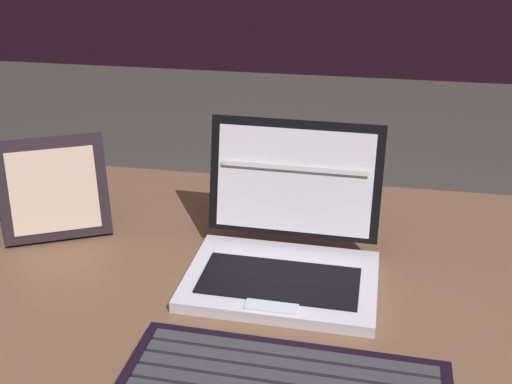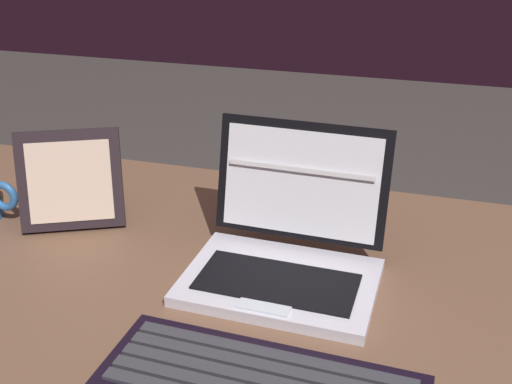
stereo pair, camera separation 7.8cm
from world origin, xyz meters
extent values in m
cube|color=brown|center=(0.00, 0.00, 0.72)|extent=(1.60, 0.81, 0.03)
cylinder|color=black|center=(-0.74, 0.34, 0.35)|extent=(0.06, 0.06, 0.70)
cube|color=silver|center=(-0.02, 0.06, 0.74)|extent=(0.26, 0.18, 0.02)
cube|color=black|center=(-0.02, 0.04, 0.75)|extent=(0.21, 0.10, 0.00)
cube|color=silver|center=(-0.02, -0.01, 0.75)|extent=(0.07, 0.03, 0.00)
cube|color=black|center=(-0.02, 0.16, 0.85)|extent=(0.25, 0.05, 0.16)
cube|color=white|center=(-0.02, 0.15, 0.85)|extent=(0.22, 0.04, 0.14)
cube|color=silver|center=(-0.02, 0.15, 0.87)|extent=(0.21, 0.01, 0.01)
cube|color=#38383D|center=(0.01, -0.15, 0.77)|extent=(0.31, 0.02, 0.00)
cube|color=#38383D|center=(0.01, -0.13, 0.77)|extent=(0.31, 0.02, 0.00)
cube|color=#38383D|center=(0.01, -0.11, 0.77)|extent=(0.31, 0.02, 0.00)
cube|color=black|center=(-0.37, 0.13, 0.81)|extent=(0.17, 0.12, 0.15)
cube|color=beige|center=(-0.37, 0.13, 0.81)|extent=(0.13, 0.09, 0.12)
cube|color=black|center=(-0.39, 0.16, 0.75)|extent=(0.02, 0.02, 0.03)
torus|color=#2E67A8|center=(-0.48, 0.11, 0.79)|extent=(0.05, 0.01, 0.05)
camera|label=1|loc=(0.07, -0.64, 1.20)|focal=43.52mm
camera|label=2|loc=(0.15, -0.62, 1.20)|focal=43.52mm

